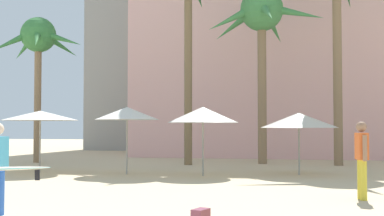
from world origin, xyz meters
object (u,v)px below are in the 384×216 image
Objects in this scene: cafe_umbrella_6 at (203,115)px; person_far_right at (362,157)px; cafe_umbrella_1 at (127,113)px; cafe_umbrella_4 at (40,116)px; palm_tree_far_left at (39,43)px; palm_tree_right at (261,20)px; cafe_umbrella_0 at (299,120)px.

cafe_umbrella_6 is 1.36× the size of person_far_right.
cafe_umbrella_1 is 0.86× the size of cafe_umbrella_4.
palm_tree_far_left is at bearing 135.79° from person_far_right.
cafe_umbrella_1 is at bearing -125.82° from palm_tree_right.
palm_tree_right is at bearing 38.97° from cafe_umbrella_4.
cafe_umbrella_1 is (6.08, -4.75, -3.53)m from palm_tree_far_left.
cafe_umbrella_0 is 6.07m from cafe_umbrella_1.
cafe_umbrella_6 is (8.82, -4.75, -3.60)m from palm_tree_far_left.
cafe_umbrella_4 is at bearing -60.22° from palm_tree_far_left.
cafe_umbrella_6 reaches higher than person_far_right.
cafe_umbrella_4 is at bearing -178.64° from cafe_umbrella_6.
cafe_umbrella_6 is at bearing 1.36° from cafe_umbrella_4.
palm_tree_far_left is 10.58m from palm_tree_right.
person_far_right is (2.97, -10.90, -5.63)m from palm_tree_right.
cafe_umbrella_6 is (-3.24, -0.99, 0.18)m from cafe_umbrella_0.
cafe_umbrella_0 is at bearing -72.40° from palm_tree_right.
cafe_umbrella_4 is at bearing -173.03° from cafe_umbrella_0.
cafe_umbrella_0 is at bearing 94.49° from person_far_right.
cafe_umbrella_0 is 1.14× the size of cafe_umbrella_1.
cafe_umbrella_4 is (-3.29, -0.14, -0.06)m from cafe_umbrella_1.
cafe_umbrella_4 is 1.14× the size of cafe_umbrella_6.
palm_tree_far_left is 2.55× the size of cafe_umbrella_0.
cafe_umbrella_4 is at bearing 147.47° from person_far_right.
palm_tree_right is 7.10m from cafe_umbrella_0.
cafe_umbrella_6 is at bearing -163.01° from cafe_umbrella_0.
palm_tree_right is 2.91× the size of cafe_umbrella_4.
cafe_umbrella_0 is at bearing 16.99° from cafe_umbrella_6.
palm_tree_right is 12.62m from person_far_right.
palm_tree_far_left is 2.89× the size of cafe_umbrella_1.
palm_tree_right reaches higher than cafe_umbrella_1.
cafe_umbrella_1 is (-5.98, -0.99, 0.25)m from cafe_umbrella_0.
cafe_umbrella_0 is 0.98× the size of cafe_umbrella_4.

